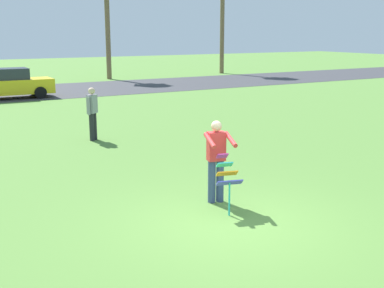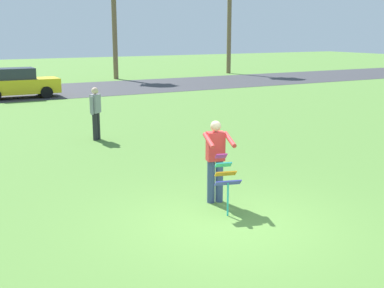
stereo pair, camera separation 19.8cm
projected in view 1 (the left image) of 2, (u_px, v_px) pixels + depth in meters
ground_plane at (229, 223)px, 9.38m from camera, size 120.00×120.00×0.00m
road_strip at (6, 94)px, 28.75m from camera, size 120.00×8.00×0.01m
person_kite_flyer at (216, 158)px, 10.32m from camera, size 0.65×0.73×1.73m
kite_held at (227, 175)px, 9.75m from camera, size 0.53×0.70×1.14m
parked_car_yellow at (11, 84)px, 26.50m from camera, size 4.22×1.88×1.60m
person_walker_near at (92, 112)px, 16.32m from camera, size 0.44×0.42×1.73m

